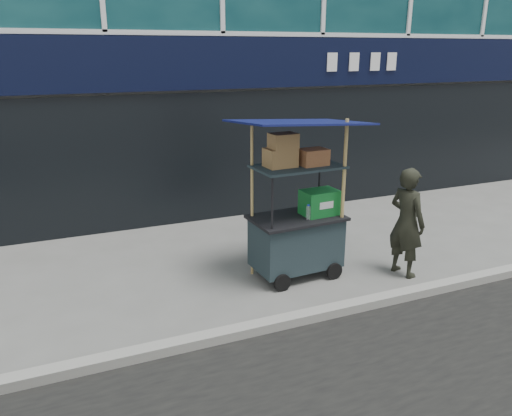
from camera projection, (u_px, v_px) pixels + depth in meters
name	position (u px, v px, depth m)	size (l,w,h in m)	color
ground	(328.00, 307.00, 6.35)	(80.00, 80.00, 0.00)	#5F5F5B
curb	(336.00, 310.00, 6.16)	(80.00, 0.18, 0.12)	gray
vendor_cart	(298.00, 222.00, 7.03)	(1.78, 1.30, 2.31)	#1A292D
vendor_man	(407.00, 222.00, 7.07)	(0.58, 0.38, 1.59)	black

